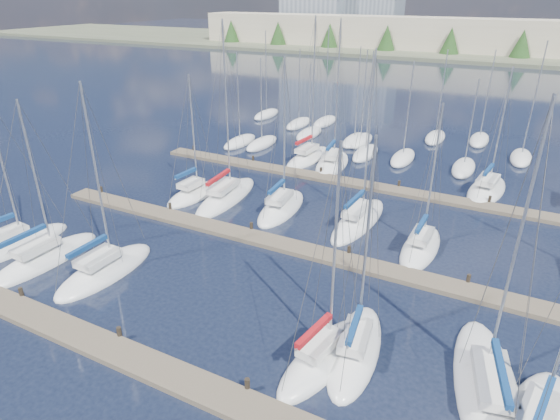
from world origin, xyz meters
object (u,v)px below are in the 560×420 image
at_px(sailboat_b, 45,259).
at_px(sailboat_c, 105,270).
at_px(sailboat_d, 323,357).
at_px(sailboat_e, 355,349).
at_px(sailboat_n, 308,158).
at_px(sailboat_l, 420,247).
at_px(sailboat_i, 226,197).
at_px(sailboat_k, 359,220).
at_px(sailboat_h, 194,194).
at_px(sailboat_q, 487,190).
at_px(sailboat_a, 14,246).
at_px(sailboat_j, 281,208).
at_px(sailboat_o, 332,163).
at_px(sailboat_f, 487,389).

bearing_deg(sailboat_b, sailboat_c, 11.20).
bearing_deg(sailboat_d, sailboat_e, 55.60).
distance_m(sailboat_n, sailboat_l, 21.34).
xyz_separation_m(sailboat_i, sailboat_e, (16.94, -13.68, -0.00)).
bearing_deg(sailboat_l, sailboat_k, 159.31).
distance_m(sailboat_e, sailboat_l, 12.40).
bearing_deg(sailboat_h, sailboat_d, -33.70).
relative_size(sailboat_h, sailboat_q, 0.96).
xyz_separation_m(sailboat_c, sailboat_q, (21.29, 26.61, -0.01)).
height_order(sailboat_a, sailboat_j, sailboat_j).
height_order(sailboat_c, sailboat_j, sailboat_j).
bearing_deg(sailboat_e, sailboat_o, 106.33).
xyz_separation_m(sailboat_o, sailboat_h, (-8.18, -13.74, -0.01)).
xyz_separation_m(sailboat_a, sailboat_j, (14.40, 14.91, 0.01)).
bearing_deg(sailboat_f, sailboat_q, 83.03).
height_order(sailboat_n, sailboat_j, sailboat_n).
bearing_deg(sailboat_o, sailboat_i, -120.00).
relative_size(sailboat_k, sailboat_j, 1.06).
relative_size(sailboat_e, sailboat_c, 0.93).
xyz_separation_m(sailboat_n, sailboat_i, (-2.16, -13.37, -0.01)).
distance_m(sailboat_o, sailboat_f, 31.91).
distance_m(sailboat_d, sailboat_e, 1.84).
distance_m(sailboat_a, sailboat_b, 3.57).
height_order(sailboat_n, sailboat_l, sailboat_n).
xyz_separation_m(sailboat_e, sailboat_a, (-25.83, -1.08, -0.01)).
height_order(sailboat_b, sailboat_q, sailboat_q).
distance_m(sailboat_d, sailboat_q, 28.02).
distance_m(sailboat_n, sailboat_a, 30.22).
bearing_deg(sailboat_l, sailboat_o, 132.54).
bearing_deg(sailboat_j, sailboat_l, -11.42).
relative_size(sailboat_n, sailboat_j, 1.17).
bearing_deg(sailboat_a, sailboat_d, 4.83).
relative_size(sailboat_d, sailboat_b, 1.03).
height_order(sailboat_d, sailboat_a, sailboat_a).
distance_m(sailboat_d, sailboat_b, 20.98).
distance_m(sailboat_b, sailboat_f, 28.70).
distance_m(sailboat_h, sailboat_b, 14.24).
bearing_deg(sailboat_d, sailboat_l, 91.41).
bearing_deg(sailboat_c, sailboat_j, 68.32).
bearing_deg(sailboat_c, sailboat_d, -2.26).
bearing_deg(sailboat_b, sailboat_n, 76.52).
xyz_separation_m(sailboat_d, sailboat_k, (-3.44, 15.89, -0.00)).
distance_m(sailboat_a, sailboat_q, 40.36).
height_order(sailboat_h, sailboat_a, sailboat_a).
height_order(sailboat_a, sailboat_f, sailboat_f).
relative_size(sailboat_j, sailboat_q, 1.11).
bearing_deg(sailboat_f, sailboat_j, 130.25).
distance_m(sailboat_n, sailboat_q, 18.70).
xyz_separation_m(sailboat_j, sailboat_q, (15.33, 12.37, -0.01)).
bearing_deg(sailboat_q, sailboat_l, -95.49).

